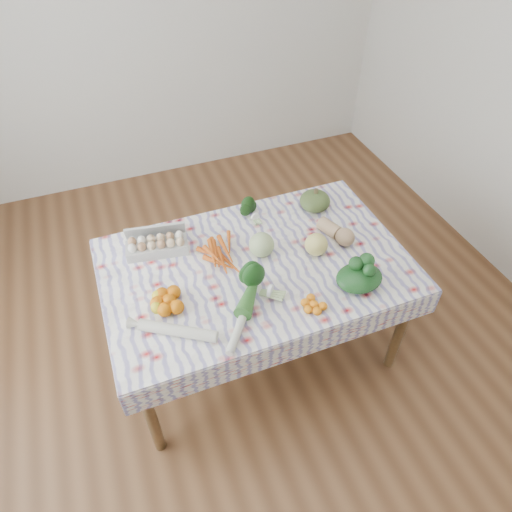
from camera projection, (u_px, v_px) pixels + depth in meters
The scene contains 17 objects.
ground at pixel (256, 344), 3.03m from camera, with size 4.50×4.50×0.00m, color brown.
wall_back at pixel (153, 16), 3.56m from camera, with size 4.00×0.04×2.80m, color silver.
dining_table at pixel (256, 274), 2.56m from camera, with size 1.60×1.00×0.75m.
tablecloth at pixel (256, 264), 2.50m from camera, with size 1.66×1.06×0.01m, color white.
egg_carton at pixel (157, 246), 2.53m from camera, with size 0.34×0.14×0.09m, color #B3B2AE.
carrot_bunch at pixel (222, 254), 2.52m from camera, with size 0.25×0.23×0.05m, color #CD5515.
kale_bunch at pixel (252, 209), 2.74m from camera, with size 0.14×0.12×0.12m, color #14330F.
kabocha_squash at pixel (315, 201), 2.80m from camera, with size 0.19×0.19×0.12m, color #425628.
cabbage at pixel (262, 245), 2.50m from camera, with size 0.14×0.14×0.14m, color #A0B778.
butternut_squash at pixel (337, 231), 2.61m from camera, with size 0.11×0.23×0.11m, color tan.
orange_cluster at pixel (169, 300), 2.26m from camera, with size 0.23×0.23×0.08m, color #D16508.
broccoli at pixel (260, 286), 2.30m from camera, with size 0.16×0.16×0.12m, color #164315.
mandarin_cluster at pixel (314, 304), 2.26m from camera, with size 0.15×0.15×0.05m, color orange.
grapefruit at pixel (316, 244), 2.51m from camera, with size 0.13×0.13×0.13m, color #D4C765.
spinach_bag at pixel (359, 278), 2.35m from camera, with size 0.25×0.20×0.11m, color #133716.
daikon at pixel (178, 331), 2.14m from camera, with size 0.06×0.06×0.40m, color beige.
leek at pixel (242, 319), 2.19m from camera, with size 0.04×0.04×0.40m, color beige.
Camera 1 is at (-0.63, -1.65, 2.53)m, focal length 32.00 mm.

